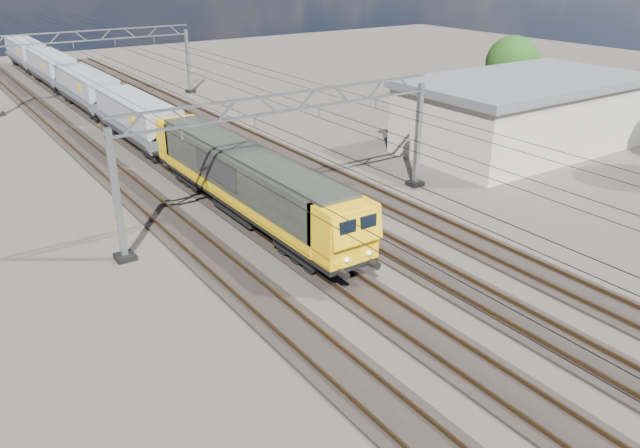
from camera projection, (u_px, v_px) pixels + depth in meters
ground at (330, 242)px, 32.43m from camera, size 160.00×160.00×0.00m
track_outer_west at (226, 271)px, 29.31m from camera, size 2.60×140.00×0.30m
track_loco at (298, 250)px, 31.37m from camera, size 2.60×140.00×0.30m
track_inner_east at (361, 232)px, 33.43m from camera, size 2.60×140.00×0.30m
track_outer_east at (417, 216)px, 35.50m from camera, size 2.60×140.00×0.30m
catenary_gantry_mid at (289, 151)px, 33.92m from camera, size 19.90×0.90×7.11m
catenary_gantry_far at (97, 64)px, 61.25m from camera, size 19.90×0.90×7.11m
overhead_wires at (252, 104)px, 36.22m from camera, size 12.03×140.00×0.53m
locomotive at (246, 179)px, 34.50m from camera, size 2.76×21.10×3.62m
hopper_wagon_lead at (138, 117)px, 47.97m from camera, size 3.38×13.00×3.25m
hopper_wagon_mid at (87, 88)px, 58.75m from camera, size 3.38×13.00×3.25m
hopper_wagon_third at (52, 67)px, 69.53m from camera, size 3.38×13.00×3.25m
hopper_wagon_fourth at (26, 52)px, 80.31m from camera, size 3.38×13.00×3.25m
industrial_shed at (522, 113)px, 47.25m from camera, size 18.60×10.60×5.40m
tree_far at (516, 65)px, 56.72m from camera, size 5.29×4.89×7.15m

